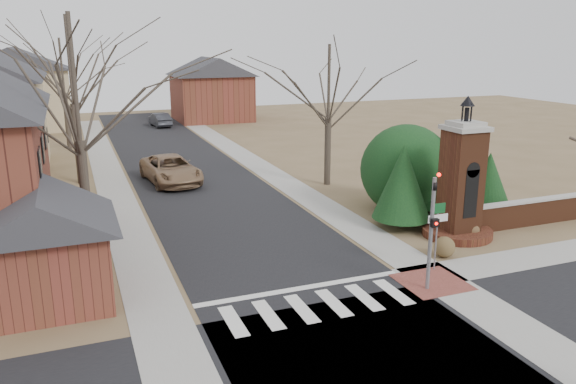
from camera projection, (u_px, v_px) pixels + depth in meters
name	position (u px, v px, depth m)	size (l,w,h in m)	color
ground	(328.00, 316.00, 18.50)	(120.00, 120.00, 0.00)	brown
main_street	(190.00, 174.00, 38.27)	(8.00, 70.00, 0.01)	black
cross_street	(373.00, 363.00, 15.80)	(120.00, 8.00, 0.01)	black
crosswalk_zone	(318.00, 306.00, 19.21)	(8.00, 2.20, 0.02)	silver
stop_bar	(301.00, 288.00, 20.56)	(8.00, 0.35, 0.02)	silver
sidewalk_right_main	(262.00, 168.00, 40.10)	(2.00, 60.00, 0.02)	gray
sidewalk_left	(111.00, 180.00, 36.45)	(2.00, 60.00, 0.02)	gray
curb_apron	(432.00, 282.00, 21.08)	(2.40, 2.40, 0.02)	brown
traffic_signal_pole	(432.00, 222.00, 19.85)	(0.28, 0.41, 4.50)	slate
sign_post	(437.00, 223.00, 21.74)	(0.90, 0.07, 2.75)	slate
brick_gate_monument	(460.00, 191.00, 25.58)	(3.20, 3.20, 6.47)	#5A2E1A
brick_garden_wall	(533.00, 212.00, 27.56)	(7.50, 0.50, 1.30)	#5A2E1A
garage_left	(44.00, 241.00, 18.96)	(4.80, 4.80, 4.29)	brown
house_distant_left	(16.00, 87.00, 56.32)	(10.80, 8.80, 8.53)	#D2B68C
house_distant_right	(211.00, 88.00, 63.50)	(8.80, 8.80, 7.30)	brown
evergreen_near	(403.00, 182.00, 26.72)	(2.80, 2.80, 4.10)	#473D33
evergreen_mid	(445.00, 165.00, 28.88)	(3.40, 3.40, 4.70)	#473D33
evergreen_far	(488.00, 179.00, 28.87)	(2.40, 2.40, 3.30)	#473D33
evergreen_mass	(406.00, 166.00, 29.57)	(4.80, 4.80, 4.80)	#103218
bare_tree_0	(73.00, 69.00, 22.12)	(8.05, 8.05, 11.15)	#473D33
bare_tree_1	(68.00, 54.00, 33.72)	(8.40, 8.40, 11.64)	#473D33
bare_tree_2	(61.00, 63.00, 45.49)	(7.35, 7.35, 10.19)	#473D33
bare_tree_3	(329.00, 77.00, 33.77)	(7.00, 7.00, 9.70)	#473D33
pickup_truck	(171.00, 169.00, 35.74)	(2.85, 6.17, 1.71)	#8F6D4E
distant_car	(160.00, 120.00, 59.27)	(1.52, 4.35, 1.43)	#35363D
dry_shrub_left	(444.00, 247.00, 23.47)	(0.89, 0.89, 0.89)	brown
dry_shrub_right	(471.00, 229.00, 25.84)	(0.83, 0.83, 0.83)	brown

